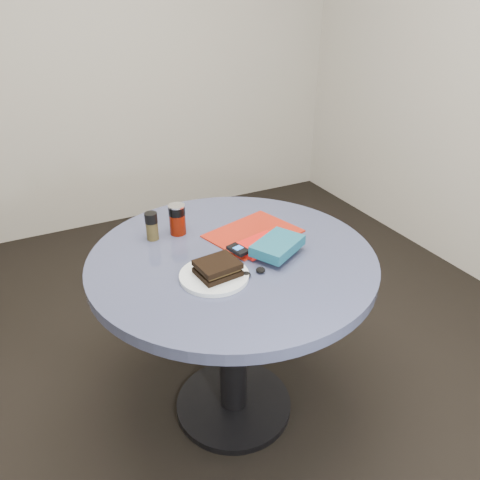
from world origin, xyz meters
name	(u,v)px	position (x,y,z in m)	size (l,w,h in m)	color
ground	(234,406)	(0.00, 0.00, 0.00)	(4.00, 4.00, 0.00)	black
table	(233,293)	(0.00, 0.00, 0.59)	(1.00, 1.00, 0.75)	black
plate	(214,276)	(-0.12, -0.10, 0.76)	(0.22, 0.22, 0.01)	white
sandwich	(218,268)	(-0.11, -0.11, 0.79)	(0.14, 0.12, 0.05)	black
soda_can	(177,219)	(-0.11, 0.23, 0.81)	(0.06, 0.06, 0.12)	#681405
pepper_grinder	(152,226)	(-0.21, 0.23, 0.80)	(0.05, 0.05, 0.11)	#40371B
magazine	(253,234)	(0.14, 0.10, 0.75)	(0.32, 0.24, 0.01)	#9A1D0E
red_book	(260,245)	(0.11, 0.00, 0.76)	(0.17, 0.12, 0.01)	red
novel	(278,246)	(0.14, -0.07, 0.79)	(0.18, 0.12, 0.04)	navy
mp3_player	(238,250)	(0.01, -0.02, 0.78)	(0.06, 0.09, 0.01)	black
headphones	(253,272)	(0.00, -0.15, 0.76)	(0.09, 0.04, 0.02)	black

